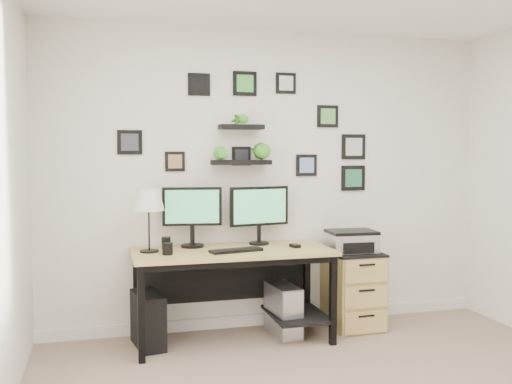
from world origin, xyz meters
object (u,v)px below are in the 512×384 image
object	(u,v)px
monitor_right	(259,210)
mug	(168,249)
desk	(236,264)
monitor_left	(192,212)
pc_tower_black	(148,320)
table_lamp	(149,202)
file_cabinet	(353,289)
pc_tower_grey	(283,310)
printer	(352,241)

from	to	relation	value
monitor_right	mug	bearing A→B (deg)	-160.46
desk	monitor_left	xyz separation A→B (m)	(-0.33, 0.17, 0.42)
mug	pc_tower_black	xyz separation A→B (m)	(-0.15, 0.13, -0.58)
desk	table_lamp	world-z (taller)	table_lamp
monitor_right	mug	xyz separation A→B (m)	(-0.81, -0.29, -0.25)
desk	file_cabinet	distance (m)	1.11
pc_tower_black	monitor_right	bearing A→B (deg)	-0.40
pc_tower_grey	file_cabinet	distance (m)	0.68
printer	desk	bearing A→B (deg)	-176.90
monitor_left	table_lamp	xyz separation A→B (m)	(-0.36, -0.14, 0.11)
pc_tower_black	printer	distance (m)	1.85
desk	monitor_right	distance (m)	0.51
file_cabinet	printer	size ratio (longest dim) A/B	1.60
monitor_right	pc_tower_black	xyz separation A→B (m)	(-0.96, -0.16, -0.83)
monitor_right	mug	distance (m)	0.90
monitor_left	mug	world-z (taller)	monitor_left
monitor_right	file_cabinet	world-z (taller)	monitor_right
printer	table_lamp	bearing A→B (deg)	-179.35
table_lamp	mug	distance (m)	0.41
desk	table_lamp	size ratio (longest dim) A/B	3.21
table_lamp	pc_tower_grey	xyz separation A→B (m)	(1.10, -0.04, -0.94)
mug	printer	size ratio (longest dim) A/B	0.22
mug	printer	xyz separation A→B (m)	(1.62, 0.18, -0.03)
monitor_right	pc_tower_black	world-z (taller)	monitor_right
desk	printer	xyz separation A→B (m)	(1.05, 0.06, 0.14)
mug	printer	distance (m)	1.63
monitor_right	mug	world-z (taller)	monitor_right
file_cabinet	printer	xyz separation A→B (m)	(-0.02, -0.00, 0.43)
pc_tower_grey	printer	xyz separation A→B (m)	(0.64, 0.06, 0.55)
pc_tower_black	mug	bearing A→B (deg)	-51.37
pc_tower_grey	file_cabinet	bearing A→B (deg)	5.20
monitor_left	file_cabinet	bearing A→B (deg)	-4.68
monitor_right	pc_tower_grey	size ratio (longest dim) A/B	1.20
monitor_left	monitor_right	world-z (taller)	monitor_left
pc_tower_black	printer	size ratio (longest dim) A/B	1.02
monitor_right	printer	size ratio (longest dim) A/B	1.27
desk	monitor_left	size ratio (longest dim) A/B	3.21
desk	pc_tower_grey	bearing A→B (deg)	-0.32
monitor_right	printer	distance (m)	0.86
monitor_left	desk	bearing A→B (deg)	-27.71
monitor_left	pc_tower_grey	size ratio (longest dim) A/B	1.13
pc_tower_black	printer	world-z (taller)	printer
mug	printer	bearing A→B (deg)	6.23
mug	file_cabinet	size ratio (longest dim) A/B	0.14
monitor_right	printer	world-z (taller)	monitor_right
monitor_left	monitor_right	size ratio (longest dim) A/B	0.94
monitor_left	table_lamp	world-z (taller)	same
pc_tower_black	monitor_left	bearing A→B (deg)	13.28
monitor_right	monitor_left	bearing A→B (deg)	179.57
monitor_right	file_cabinet	bearing A→B (deg)	-7.61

